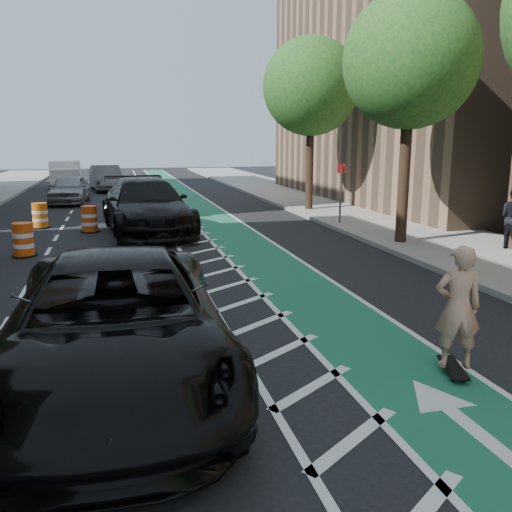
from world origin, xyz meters
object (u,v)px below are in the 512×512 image
object	(u,v)px
suv_far	(146,206)
skateboarder	(458,307)
barrel_a	(23,241)
suv_near	(116,323)

from	to	relation	value
suv_far	skateboarder	bearing A→B (deg)	-81.08
skateboarder	suv_far	xyz separation A→B (m)	(-3.70, 13.87, -0.04)
suv_far	barrel_a	bearing A→B (deg)	-144.27
suv_far	barrel_a	xyz separation A→B (m)	(-3.80, -3.39, -0.52)
suv_near	barrel_a	bearing A→B (deg)	107.00
skateboarder	suv_near	xyz separation A→B (m)	(-4.82, 0.92, -0.13)
skateboarder	suv_far	world-z (taller)	suv_far
suv_near	barrel_a	size ratio (longest dim) A/B	6.51
suv_near	barrel_a	world-z (taller)	suv_near
skateboarder	suv_near	bearing A→B (deg)	7.21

